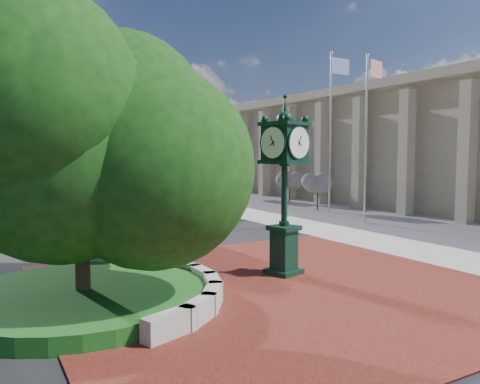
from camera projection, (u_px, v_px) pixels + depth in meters
name	position (u px, v px, depth m)	size (l,w,h in m)	color
ground	(257.00, 279.00, 13.93)	(200.00, 200.00, 0.00)	black
plaza	(276.00, 286.00, 13.06)	(12.00, 12.00, 0.04)	maroon
sidewalk	(385.00, 211.00, 30.46)	(20.00, 50.00, 0.04)	#9E9B93
planter_wall	(171.00, 282.00, 12.57)	(2.96, 6.77, 0.54)	#9E9B93
grass_bed	(83.00, 297.00, 11.45)	(6.10, 6.10, 0.40)	#123F12
civic_building	(438.00, 147.00, 35.60)	(17.35, 44.00, 8.60)	tan
overpass	(24.00, 137.00, 74.01)	(90.00, 12.00, 7.50)	#9E9B93
tree_planter	(80.00, 153.00, 11.17)	(5.20, 5.20, 6.33)	#38281C
tree_street	(38.00, 163.00, 27.31)	(4.40, 4.40, 5.45)	#38281C
post_clock	(284.00, 178.00, 14.18)	(1.34, 1.34, 5.41)	black
parked_car	(107.00, 185.00, 45.87)	(1.77, 4.40, 1.50)	#53160B
flagpole_a	(366.00, 138.00, 24.83)	(1.38, 0.43, 9.01)	silver
flagpole_b	(330.00, 132.00, 29.04)	(1.57, 0.18, 10.04)	silver
street_lamp_near	(95.00, 137.00, 35.81)	(1.82, 0.96, 8.65)	slate
street_lamp_far	(41.00, 136.00, 48.04)	(2.11, 0.87, 9.68)	slate
shrub_near	(318.00, 187.00, 31.04)	(1.20, 1.20, 2.20)	#38281C
shrub_mid	(289.00, 182.00, 36.25)	(1.20, 1.20, 2.20)	#38281C
shrub_far	(236.00, 180.00, 39.88)	(1.20, 1.20, 2.20)	#38281C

